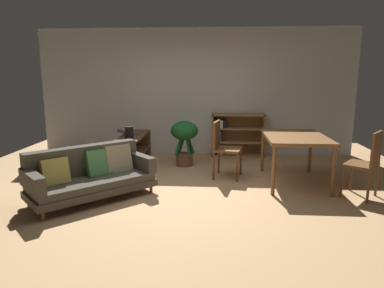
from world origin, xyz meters
The scene contains 11 objects.
ground_plane centered at (0.00, 0.00, 0.00)m, with size 8.16×8.16×0.00m, color tan.
back_wall_panel centered at (0.00, 2.70, 1.35)m, with size 6.80×0.10×2.70m, color silver.
fabric_couch centered at (-1.30, -0.31, 0.35)m, with size 1.74×1.71×0.73m.
media_console centered at (-1.06, 1.32, 0.31)m, with size 0.40×1.31×0.63m.
open_laptop centered at (-1.15, 1.42, 0.65)m, with size 0.47×0.38×0.09m.
desk_speaker centered at (-1.04, 0.96, 0.74)m, with size 0.14×0.14×0.21m.
potted_floor_plant centered at (-0.13, 1.57, 0.57)m, with size 0.52×0.52×0.87m.
dining_table centered at (1.73, 0.62, 0.71)m, with size 0.94×1.37×0.78m.
dining_chair_near centered at (0.60, 0.85, 0.55)m, with size 0.52×0.54×0.96m.
dining_chair_far centered at (2.59, -0.04, 0.55)m, with size 0.58×0.59×0.97m.
bookshelf centered at (0.86, 2.51, 0.45)m, with size 1.12×0.34×0.91m.
Camera 1 is at (0.47, -4.95, 1.74)m, focal length 32.64 mm.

